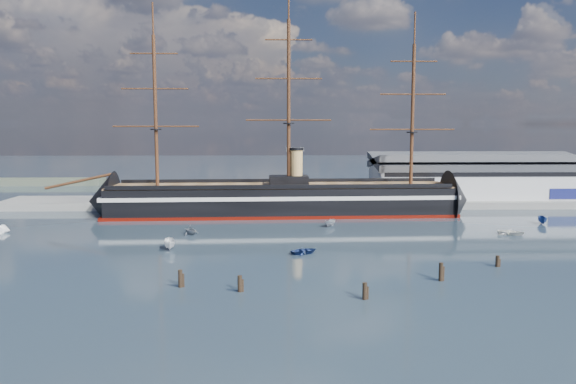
{
  "coord_description": "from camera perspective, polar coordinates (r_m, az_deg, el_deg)",
  "views": [
    {
      "loc": [
        -2.89,
        -85.16,
        23.57
      ],
      "look_at": [
        0.16,
        35.0,
        9.0
      ],
      "focal_mm": 35.0,
      "sensor_mm": 36.0,
      "label": 1
    }
  ],
  "objects": [
    {
      "name": "motorboat_e",
      "position": [
        129.73,
        21.7,
        -4.05
      ],
      "size": [
        2.69,
        3.66,
        1.59
      ],
      "primitive_type": "imported",
      "rotation": [
        0.0,
        0.0,
        1.13
      ],
      "color": "white",
      "rests_on": "ground"
    },
    {
      "name": "piling_extra",
      "position": [
        80.83,
        -4.91,
        -10.07
      ],
      "size": [
        0.64,
        0.64,
        3.07
      ],
      "primitive_type": "cylinder",
      "color": "black",
      "rests_on": "ground"
    },
    {
      "name": "motorboat_a",
      "position": [
        108.94,
        -11.91,
        -5.73
      ],
      "size": [
        6.55,
        3.46,
        2.49
      ],
      "primitive_type": "imported",
      "rotation": [
        0.0,
        0.0,
        0.2
      ],
      "color": "white",
      "rests_on": "ground"
    },
    {
      "name": "quay_tower",
      "position": [
        158.87,
        0.67,
        1.92
      ],
      "size": [
        5.0,
        5.0,
        15.0
      ],
      "color": "silver",
      "rests_on": "ground"
    },
    {
      "name": "warehouse",
      "position": [
        176.71,
        18.71,
        1.49
      ],
      "size": [
        63.0,
        21.0,
        11.6
      ],
      "color": "#B7BABC",
      "rests_on": "ground"
    },
    {
      "name": "piling_near_left",
      "position": [
        84.15,
        -10.86,
        -9.48
      ],
      "size": [
        0.64,
        0.64,
        3.29
      ],
      "primitive_type": "cylinder",
      "color": "black",
      "rests_on": "ground"
    },
    {
      "name": "piling_far_right",
      "position": [
        100.32,
        20.48,
        -7.12
      ],
      "size": [
        0.64,
        0.64,
        2.59
      ],
      "primitive_type": "cylinder",
      "color": "black",
      "rests_on": "ground"
    },
    {
      "name": "ground",
      "position": [
        127.39,
        -0.13,
        -3.75
      ],
      "size": [
        600.0,
        600.0,
        0.0
      ],
      "primitive_type": "plane",
      "color": "#2B3542",
      "rests_on": "ground"
    },
    {
      "name": "piling_near_mid",
      "position": [
        77.93,
        7.79,
        -10.76
      ],
      "size": [
        0.64,
        0.64,
        3.04
      ],
      "primitive_type": "cylinder",
      "color": "black",
      "rests_on": "ground"
    },
    {
      "name": "motorboat_d",
      "position": [
        122.5,
        -9.87,
        -4.29
      ],
      "size": [
        6.47,
        6.53,
        2.35
      ],
      "primitive_type": "imported",
      "rotation": [
        0.0,
        0.0,
        0.8
      ],
      "color": "slate",
      "rests_on": "ground"
    },
    {
      "name": "warship",
      "position": [
        146.47,
        -1.39,
        -0.75
      ],
      "size": [
        113.15,
        19.38,
        53.94
      ],
      "rotation": [
        0.0,
        0.0,
        0.03
      ],
      "color": "black",
      "rests_on": "ground"
    },
    {
      "name": "quay",
      "position": [
        163.38,
        3.09,
        -1.39
      ],
      "size": [
        180.0,
        18.0,
        2.0
      ],
      "primitive_type": "cube",
      "color": "slate",
      "rests_on": "ground"
    },
    {
      "name": "motorboat_c",
      "position": [
        130.54,
        4.31,
        -3.51
      ],
      "size": [
        5.14,
        4.1,
        1.97
      ],
      "primitive_type": "imported",
      "rotation": [
        0.0,
        0.0,
        -0.55
      ],
      "color": "gray",
      "rests_on": "ground"
    },
    {
      "name": "piling_near_right",
      "position": [
        88.9,
        15.24,
        -8.71
      ],
      "size": [
        0.64,
        0.64,
        3.52
      ],
      "primitive_type": "cylinder",
      "color": "black",
      "rests_on": "ground"
    },
    {
      "name": "motorboat_f",
      "position": [
        146.32,
        24.42,
        -2.98
      ],
      "size": [
        6.06,
        3.63,
        2.28
      ],
      "primitive_type": "imported",
      "rotation": [
        0.0,
        0.0,
        -0.29
      ],
      "color": "navy",
      "rests_on": "ground"
    },
    {
      "name": "motorboat_b",
      "position": [
        103.39,
        1.67,
        -6.27
      ],
      "size": [
        2.57,
        3.41,
        1.48
      ],
      "primitive_type": "imported",
      "rotation": [
        0.0,
        0.0,
        2.04
      ],
      "color": "navy",
      "rests_on": "ground"
    }
  ]
}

